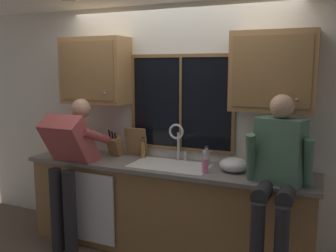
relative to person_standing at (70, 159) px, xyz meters
The scene contains 23 objects.
back_wall 1.19m from the person_standing, 36.04° to the left, with size 5.33×0.12×2.55m, color silver.
ceiling_downlight_left 1.58m from the person_standing, 19.53° to the left, with size 0.14×0.14×0.01m, color #FFEAB2.
window_glass 1.29m from the person_standing, 31.58° to the left, with size 1.10×0.02×0.95m, color black.
window_frame_top 1.57m from the person_standing, 31.16° to the left, with size 1.17×0.02×0.04m, color brown.
window_frame_bottom 1.16m from the person_standing, 31.16° to the left, with size 1.17×0.02×0.04m, color brown.
window_frame_left 0.93m from the person_standing, 54.68° to the left, with size 0.04×0.02×0.95m, color brown.
window_frame_right 1.76m from the person_standing, 21.05° to the left, with size 0.04×0.02×0.95m, color brown.
window_mullion_center 1.29m from the person_standing, 31.08° to the left, with size 0.02×0.02×0.95m, color brown.
lower_cabinet_run 1.12m from the person_standing, 19.41° to the left, with size 2.93×0.58×0.88m, color olive.
countertop 0.98m from the person_standing, 18.31° to the left, with size 2.99×0.62×0.04m, color slate.
dishwasher_front 0.55m from the person_standing, ahead, with size 0.60×0.02×0.74m, color white.
upper_cabinet_left 1.00m from the person_standing, 85.24° to the left, with size 0.75×0.36×0.72m.
upper_cabinet_right 2.19m from the person_standing, 12.97° to the left, with size 0.75×0.36×0.72m.
sink 1.05m from the person_standing, 17.78° to the left, with size 0.80×0.46×0.21m.
faucet 1.14m from the person_standing, 26.49° to the left, with size 0.18×0.09×0.40m.
person_standing is the anchor object (origin of this frame).
person_sitting_on_counter 2.08m from the person_standing, ahead, with size 0.54×0.65×1.26m.
knife_block 0.52m from the person_standing, 57.73° to the left, with size 0.12×0.18×0.32m.
cutting_board 0.73m from the person_standing, 47.57° to the left, with size 0.26×0.02×0.32m, color #997047.
mixing_bowl 1.67m from the person_standing, 12.41° to the left, with size 0.28×0.28×0.14m, color silver.
soap_dispenser 1.41m from the person_standing, ahead, with size 0.06×0.07×0.19m.
bottle_green_glass 0.78m from the person_standing, 39.98° to the left, with size 0.06×0.06×0.23m.
bottle_tall_clear 1.41m from the person_standing, 19.91° to the left, with size 0.07×0.07×0.20m.
Camera 1 is at (1.48, -3.63, 1.90)m, focal length 39.47 mm.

